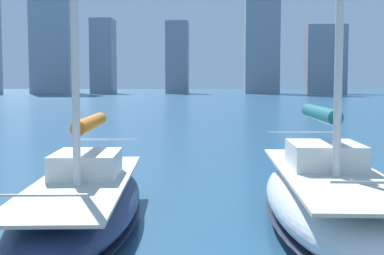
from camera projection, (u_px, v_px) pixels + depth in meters
The scene contains 3 objects.
city_skyline at pixel (181, 28), 166.78m from camera, with size 168.40×24.38×50.30m.
sailboat_teal at pixel (329, 196), 11.43m from camera, with size 2.64×8.60×12.56m.
sailboat_orange at pixel (83, 199), 11.72m from camera, with size 3.10×8.69×10.28m.
Camera 1 is at (-0.36, 4.56, 3.15)m, focal length 50.00 mm.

